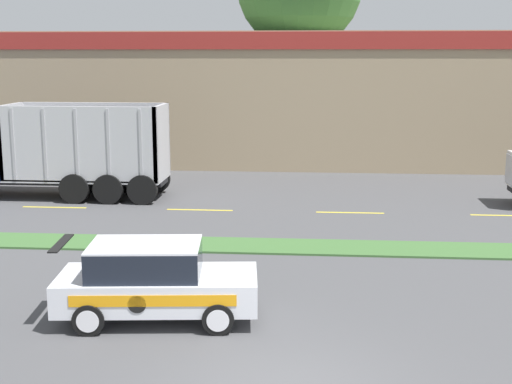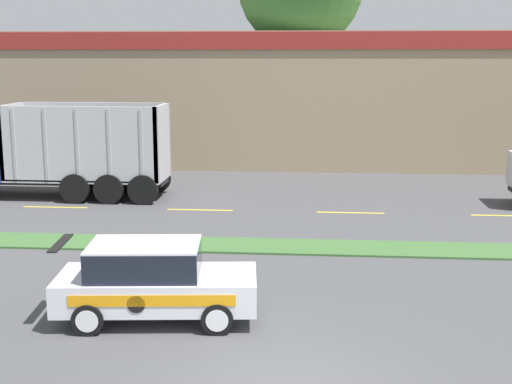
# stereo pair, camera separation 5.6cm
# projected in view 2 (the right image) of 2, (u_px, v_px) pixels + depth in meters

# --- Properties ---
(grass_verge) EXTENTS (120.00, 1.64, 0.06)m
(grass_verge) POSITION_uv_depth(u_px,v_px,m) (299.00, 247.00, 20.72)
(grass_verge) COLOR #3D6633
(grass_verge) RESTS_ON ground_plane
(centre_line_3) EXTENTS (2.40, 0.14, 0.01)m
(centre_line_3) POSITION_uv_depth(u_px,v_px,m) (55.00, 207.00, 26.20)
(centre_line_3) COLOR yellow
(centre_line_3) RESTS_ON ground_plane
(centre_line_4) EXTENTS (2.40, 0.14, 0.01)m
(centre_line_4) POSITION_uv_depth(u_px,v_px,m) (200.00, 210.00, 25.75)
(centre_line_4) COLOR yellow
(centre_line_4) RESTS_ON ground_plane
(centre_line_5) EXTENTS (2.40, 0.14, 0.01)m
(centre_line_5) POSITION_uv_depth(u_px,v_px,m) (350.00, 213.00, 25.29)
(centre_line_5) COLOR yellow
(centre_line_5) RESTS_ON ground_plane
(centre_line_6) EXTENTS (2.40, 0.14, 0.01)m
(centre_line_6) POSITION_uv_depth(u_px,v_px,m) (506.00, 216.00, 24.84)
(centre_line_6) COLOR yellow
(centre_line_6) RESTS_ON ground_plane
(dump_truck_mid) EXTENTS (11.30, 2.62, 3.64)m
(dump_truck_mid) POSITION_uv_depth(u_px,v_px,m) (6.00, 155.00, 28.01)
(dump_truck_mid) COLOR black
(dump_truck_mid) RESTS_ON ground_plane
(rally_car) EXTENTS (4.33, 2.23, 1.69)m
(rally_car) POSITION_uv_depth(u_px,v_px,m) (153.00, 281.00, 15.00)
(rally_car) COLOR silver
(rally_car) RESTS_ON ground_plane
(store_building_backdrop) EXTENTS (36.72, 12.10, 6.61)m
(store_building_backdrop) POSITION_uv_depth(u_px,v_px,m) (227.00, 95.00, 39.53)
(store_building_backdrop) COLOR #9E896B
(store_building_backdrop) RESTS_ON ground_plane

